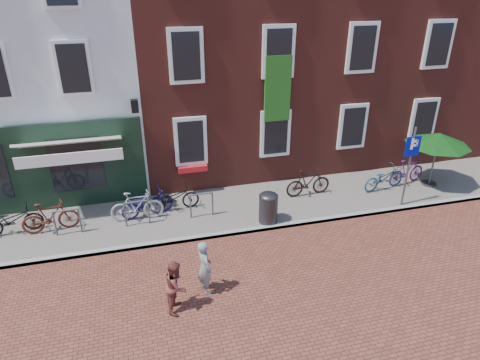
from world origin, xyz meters
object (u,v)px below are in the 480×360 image
object	(u,v)px
parking_sign	(410,157)
bicycle_0	(12,220)
bicycle_1	(50,217)
parasol	(439,137)
bicycle_5	(308,182)
bicycle_4	(174,198)
bicycle_3	(137,206)
woman	(205,267)
bicycle_2	(147,203)
boy	(176,286)
litter_bin	(268,206)
bicycle_6	(384,178)
bicycle_7	(407,171)

from	to	relation	value
parking_sign	bicycle_0	bearing A→B (deg)	173.30
parking_sign	bicycle_1	world-z (taller)	parking_sign
parasol	bicycle_5	distance (m)	4.85
parasol	bicycle_1	size ratio (longest dim) A/B	1.37
bicycle_0	bicycle_4	xyz separation A→B (m)	(4.78, 0.16, 0.00)
bicycle_3	woman	bearing A→B (deg)	-157.20
parking_sign	bicycle_1	xyz separation A→B (m)	(-11.11, 1.25, -1.24)
woman	bicycle_2	world-z (taller)	woman
woman	boy	distance (m)	0.86
litter_bin	bicycle_3	world-z (taller)	litter_bin
bicycle_6	bicycle_5	bearing A→B (deg)	74.71
parking_sign	bicycle_0	xyz separation A→B (m)	(-12.19, 1.43, -1.29)
bicycle_1	bicycle_0	bearing A→B (deg)	75.08
bicycle_0	bicycle_1	size ratio (longest dim) A/B	1.03
bicycle_3	bicycle_5	xyz separation A→B (m)	(5.80, 0.16, 0.00)
bicycle_5	bicycle_1	bearing A→B (deg)	88.56
litter_bin	bicycle_5	world-z (taller)	litter_bin
parking_sign	parasol	world-z (taller)	parking_sign
woman	bicycle_4	world-z (taller)	woman
bicycle_5	parking_sign	bearing A→B (deg)	-119.98
parking_sign	bicycle_6	distance (m)	1.74
parking_sign	bicycle_7	size ratio (longest dim) A/B	1.68
bicycle_2	bicycle_5	xyz separation A→B (m)	(5.47, -0.03, 0.05)
parking_sign	bicycle_4	world-z (taller)	parking_sign
bicycle_2	bicycle_7	world-z (taller)	bicycle_7
litter_bin	bicycle_5	size ratio (longest dim) A/B	0.66
parasol	litter_bin	bearing A→B (deg)	-171.93
parking_sign	bicycle_3	size ratio (longest dim) A/B	1.68
woman	litter_bin	bearing A→B (deg)	-57.59
bicycle_7	boy	bearing A→B (deg)	103.94
bicycle_2	parasol	bearing A→B (deg)	-105.09
litter_bin	parking_sign	size ratio (longest dim) A/B	0.39
bicycle_0	parking_sign	bearing A→B (deg)	-104.97
woman	bicycle_7	size ratio (longest dim) A/B	0.89
parking_sign	bicycle_6	xyz separation A→B (m)	(-0.01, 1.17, -1.29)
boy	bicycle_7	bearing A→B (deg)	-45.37
bicycle_1	bicycle_6	bearing A→B (deg)	-96.11
parasol	bicycle_0	xyz separation A→B (m)	(-14.03, 0.37, -1.41)
bicycle_5	bicycle_6	distance (m)	2.79
litter_bin	boy	bearing A→B (deg)	-136.80
bicycle_0	bicycle_1	world-z (taller)	bicycle_1
woman	bicycle_2	bearing A→B (deg)	2.35
boy	woman	bearing A→B (deg)	-40.57
bicycle_4	parasol	bearing A→B (deg)	-98.29
parasol	bicycle_0	world-z (taller)	parasol
bicycle_0	litter_bin	bearing A→B (deg)	-108.03
parking_sign	bicycle_2	distance (m)	8.49
parasol	bicycle_7	size ratio (longest dim) A/B	1.37
parasol	bicycle_0	bearing A→B (deg)	178.48
bicycle_1	woman	bearing A→B (deg)	-138.54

